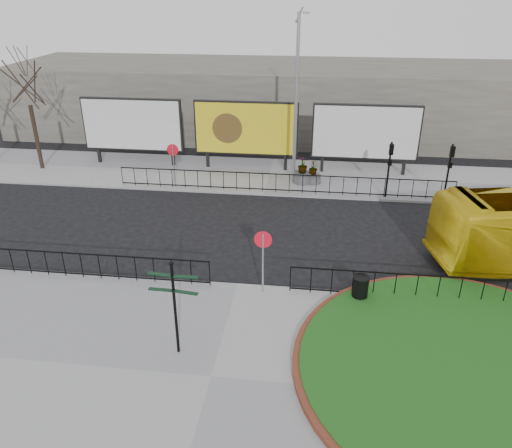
% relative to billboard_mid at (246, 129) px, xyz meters
% --- Properties ---
extents(ground, '(90.00, 90.00, 0.00)m').
position_rel_billboard_mid_xyz_m(ground, '(1.50, -12.97, -2.60)').
color(ground, black).
rests_on(ground, ground).
extents(pavement_near, '(30.00, 10.00, 0.12)m').
position_rel_billboard_mid_xyz_m(pavement_near, '(1.50, -17.97, -2.54)').
color(pavement_near, gray).
rests_on(pavement_near, ground).
extents(pavement_far, '(44.00, 6.00, 0.12)m').
position_rel_billboard_mid_xyz_m(pavement_far, '(1.50, -0.97, -2.54)').
color(pavement_far, gray).
rests_on(pavement_far, ground).
extents(brick_edge, '(10.40, 10.40, 0.18)m').
position_rel_billboard_mid_xyz_m(brick_edge, '(9.00, -16.97, -2.39)').
color(brick_edge, maroon).
rests_on(brick_edge, pavement_near).
extents(grass_lawn, '(10.00, 10.00, 0.22)m').
position_rel_billboard_mid_xyz_m(grass_lawn, '(9.00, -16.97, -2.37)').
color(grass_lawn, '#184512').
rests_on(grass_lawn, pavement_near).
extents(railing_near_left, '(10.00, 0.10, 1.10)m').
position_rel_billboard_mid_xyz_m(railing_near_left, '(-4.50, -13.27, -1.93)').
color(railing_near_left, black).
rests_on(railing_near_left, pavement_near).
extents(railing_near_right, '(9.00, 0.10, 1.10)m').
position_rel_billboard_mid_xyz_m(railing_near_right, '(8.00, -13.27, -1.93)').
color(railing_near_right, black).
rests_on(railing_near_right, pavement_near).
extents(railing_far, '(18.00, 0.10, 1.10)m').
position_rel_billboard_mid_xyz_m(railing_far, '(2.50, -3.67, -1.93)').
color(railing_far, black).
rests_on(railing_far, pavement_far).
extents(speed_sign_far, '(0.64, 0.07, 2.47)m').
position_rel_billboard_mid_xyz_m(speed_sign_far, '(-3.50, -3.57, -0.68)').
color(speed_sign_far, gray).
rests_on(speed_sign_far, pavement_far).
extents(speed_sign_near, '(0.64, 0.07, 2.47)m').
position_rel_billboard_mid_xyz_m(speed_sign_near, '(2.50, -13.37, -0.68)').
color(speed_sign_near, gray).
rests_on(speed_sign_near, pavement_near).
extents(billboard_left, '(6.20, 0.31, 4.10)m').
position_rel_billboard_mid_xyz_m(billboard_left, '(-7.00, 0.00, 0.00)').
color(billboard_left, black).
rests_on(billboard_left, pavement_far).
extents(billboard_mid, '(6.20, 0.31, 4.10)m').
position_rel_billboard_mid_xyz_m(billboard_mid, '(0.00, 0.00, 0.00)').
color(billboard_mid, black).
rests_on(billboard_mid, pavement_far).
extents(billboard_right, '(6.20, 0.31, 4.10)m').
position_rel_billboard_mid_xyz_m(billboard_right, '(7.00, 0.00, 0.00)').
color(billboard_right, black).
rests_on(billboard_right, pavement_far).
extents(lamp_post, '(0.74, 0.18, 9.23)m').
position_rel_billboard_mid_xyz_m(lamp_post, '(3.01, -1.97, 2.23)').
color(lamp_post, gray).
rests_on(lamp_post, pavement_far).
extents(signal_pole_a, '(0.22, 0.26, 3.00)m').
position_rel_billboard_mid_xyz_m(signal_pole_a, '(8.00, -3.63, -0.50)').
color(signal_pole_a, black).
rests_on(signal_pole_a, pavement_far).
extents(signal_pole_b, '(0.22, 0.26, 3.00)m').
position_rel_billboard_mid_xyz_m(signal_pole_b, '(11.00, -3.63, -0.50)').
color(signal_pole_b, black).
rests_on(signal_pole_b, pavement_far).
extents(tree_left, '(2.00, 2.00, 7.00)m').
position_rel_billboard_mid_xyz_m(tree_left, '(-12.50, -1.47, 1.02)').
color(tree_left, '#2D2119').
rests_on(tree_left, pavement_far).
extents(building_backdrop, '(40.00, 10.00, 5.00)m').
position_rel_billboard_mid_xyz_m(building_backdrop, '(1.50, 9.03, -0.10)').
color(building_backdrop, slate).
rests_on(building_backdrop, ground).
extents(fingerpost_sign, '(1.51, 0.32, 3.22)m').
position_rel_billboard_mid_xyz_m(fingerpost_sign, '(0.28, -17.02, -0.54)').
color(fingerpost_sign, black).
rests_on(fingerpost_sign, pavement_near).
extents(litter_bin, '(0.60, 0.60, 0.99)m').
position_rel_billboard_mid_xyz_m(litter_bin, '(6.00, -13.57, -1.98)').
color(litter_bin, black).
rests_on(litter_bin, pavement_near).
extents(planter_b, '(1.09, 1.09, 1.52)m').
position_rel_billboard_mid_xyz_m(planter_b, '(3.50, -1.97, -1.97)').
color(planter_b, '#4C4C4F').
rests_on(planter_b, pavement_far).
extents(planter_c, '(0.90, 0.90, 1.35)m').
position_rel_billboard_mid_xyz_m(planter_c, '(4.10, -1.97, -2.00)').
color(planter_c, '#4C4C4F').
rests_on(planter_c, pavement_far).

